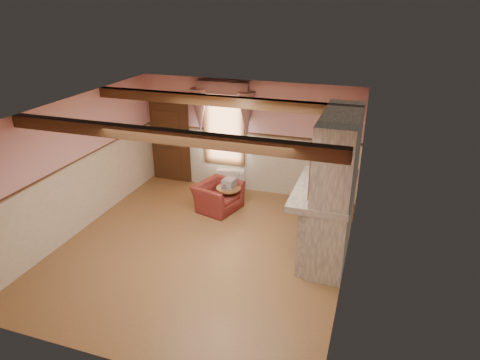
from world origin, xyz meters
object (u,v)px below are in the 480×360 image
(radiator, at_px, (231,181))
(oil_lamp, at_px, (328,173))
(bowl, at_px, (324,187))
(side_table, at_px, (229,198))
(mantel_clock, at_px, (331,166))
(armchair, at_px, (218,196))

(radiator, relative_size, oil_lamp, 2.50)
(bowl, distance_m, oil_lamp, 0.45)
(bowl, relative_size, oil_lamp, 1.15)
(radiator, bearing_deg, bowl, -53.28)
(radiator, xyz_separation_m, bowl, (2.59, -2.24, 1.16))
(side_table, bearing_deg, mantel_clock, -9.43)
(side_table, relative_size, bowl, 1.77)
(mantel_clock, height_order, oil_lamp, oil_lamp)
(armchair, relative_size, radiator, 1.42)
(armchair, height_order, bowl, bowl)
(mantel_clock, relative_size, oil_lamp, 0.86)
(radiator, distance_m, bowl, 3.61)
(radiator, height_order, mantel_clock, mantel_clock)
(mantel_clock, xyz_separation_m, oil_lamp, (0.00, -0.50, 0.04))
(oil_lamp, bearing_deg, side_table, 159.07)
(bowl, xyz_separation_m, oil_lamp, (0.00, 0.44, 0.10))
(bowl, bearing_deg, side_table, 150.19)
(bowl, height_order, mantel_clock, mantel_clock)
(radiator, distance_m, mantel_clock, 3.14)
(side_table, height_order, radiator, radiator)
(armchair, relative_size, bowl, 3.08)
(radiator, relative_size, mantel_clock, 2.92)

